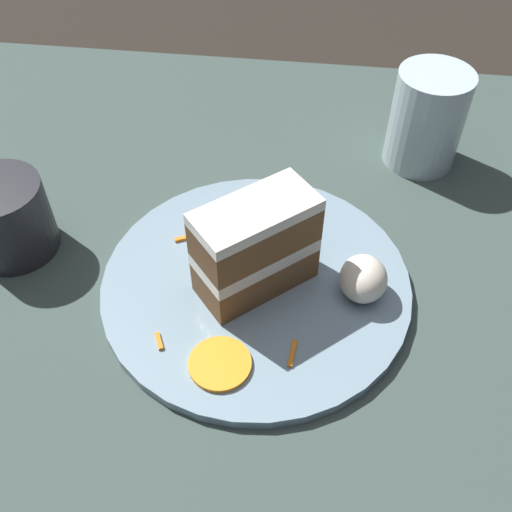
# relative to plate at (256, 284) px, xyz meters

# --- Properties ---
(ground_plane) EXTENTS (6.00, 6.00, 0.00)m
(ground_plane) POSITION_rel_plate_xyz_m (0.05, -0.03, -0.04)
(ground_plane) COLOR black
(ground_plane) RESTS_ON ground
(dining_table) EXTENTS (0.90, 0.98, 0.04)m
(dining_table) POSITION_rel_plate_xyz_m (0.05, -0.03, -0.02)
(dining_table) COLOR #384742
(dining_table) RESTS_ON ground
(plate) EXTENTS (0.28, 0.28, 0.01)m
(plate) POSITION_rel_plate_xyz_m (0.00, 0.00, 0.00)
(plate) COLOR gray
(plate) RESTS_ON dining_table
(cake_slice) EXTENTS (0.11, 0.11, 0.09)m
(cake_slice) POSITION_rel_plate_xyz_m (0.00, -0.00, 0.05)
(cake_slice) COLOR brown
(cake_slice) RESTS_ON plate
(cream_dollop) EXTENTS (0.05, 0.04, 0.04)m
(cream_dollop) POSITION_rel_plate_xyz_m (0.00, 0.10, 0.02)
(cream_dollop) COLOR silver
(cream_dollop) RESTS_ON plate
(orange_garnish) EXTENTS (0.05, 0.05, 0.00)m
(orange_garnish) POSITION_rel_plate_xyz_m (0.09, -0.02, 0.01)
(orange_garnish) COLOR orange
(orange_garnish) RESTS_ON plate
(carrot_shreds_scatter) EXTENTS (0.20, 0.13, 0.00)m
(carrot_shreds_scatter) POSITION_rel_plate_xyz_m (-0.01, -0.02, 0.01)
(carrot_shreds_scatter) COLOR orange
(carrot_shreds_scatter) RESTS_ON plate
(drinking_glass) EXTENTS (0.08, 0.08, 0.11)m
(drinking_glass) POSITION_rel_plate_xyz_m (-0.21, 0.16, 0.04)
(drinking_glass) COLOR silver
(drinking_glass) RESTS_ON dining_table
(coffee_mug) EXTENTS (0.08, 0.08, 0.08)m
(coffee_mug) POSITION_rel_plate_xyz_m (-0.02, -0.24, 0.04)
(coffee_mug) COLOR #232328
(coffee_mug) RESTS_ON dining_table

